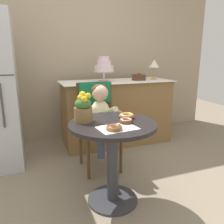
# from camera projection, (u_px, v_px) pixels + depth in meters

# --- Properties ---
(ground_plane) EXTENTS (8.00, 8.00, 0.00)m
(ground_plane) POSITION_uv_depth(u_px,v_px,m) (113.00, 200.00, 2.03)
(ground_plane) COLOR gray
(back_wall) EXTENTS (4.80, 0.10, 2.70)m
(back_wall) POSITION_uv_depth(u_px,v_px,m) (69.00, 48.00, 3.38)
(back_wall) COLOR tan
(back_wall) RESTS_ON ground
(cafe_table) EXTENTS (0.72, 0.72, 0.72)m
(cafe_table) POSITION_uv_depth(u_px,v_px,m) (113.00, 147.00, 1.91)
(cafe_table) COLOR black
(cafe_table) RESTS_ON ground
(wicker_chair) EXTENTS (0.42, 0.45, 0.95)m
(wicker_chair) POSITION_uv_depth(u_px,v_px,m) (97.00, 112.00, 2.54)
(wicker_chair) COLOR brown
(wicker_chair) RESTS_ON ground
(seated_child) EXTENTS (0.27, 0.32, 0.73)m
(seated_child) POSITION_uv_depth(u_px,v_px,m) (101.00, 112.00, 2.39)
(seated_child) COLOR beige
(seated_child) RESTS_ON ground
(paper_napkin) EXTENTS (0.31, 0.23, 0.00)m
(paper_napkin) POSITION_uv_depth(u_px,v_px,m) (117.00, 128.00, 1.71)
(paper_napkin) COLOR white
(paper_napkin) RESTS_ON cafe_table
(donut_front) EXTENTS (0.12, 0.12, 0.04)m
(donut_front) POSITION_uv_depth(u_px,v_px,m) (114.00, 127.00, 1.66)
(donut_front) COLOR #936033
(donut_front) RESTS_ON cafe_table
(donut_mid) EXTENTS (0.11, 0.11, 0.04)m
(donut_mid) POSITION_uv_depth(u_px,v_px,m) (126.00, 121.00, 1.83)
(donut_mid) COLOR #4C2D19
(donut_mid) RESTS_ON cafe_table
(donut_side) EXTENTS (0.13, 0.13, 0.04)m
(donut_side) POSITION_uv_depth(u_px,v_px,m) (127.00, 116.00, 1.98)
(donut_side) COLOR #936033
(donut_side) RESTS_ON cafe_table
(flower_vase) EXTENTS (0.15, 0.15, 0.25)m
(flower_vase) POSITION_uv_depth(u_px,v_px,m) (83.00, 109.00, 1.86)
(flower_vase) COLOR brown
(flower_vase) RESTS_ON cafe_table
(display_counter) EXTENTS (1.56, 0.62, 0.90)m
(display_counter) POSITION_uv_depth(u_px,v_px,m) (117.00, 112.00, 3.29)
(display_counter) COLOR olive
(display_counter) RESTS_ON ground
(tiered_cake_stand) EXTENTS (0.30, 0.30, 0.33)m
(tiered_cake_stand) POSITION_uv_depth(u_px,v_px,m) (104.00, 67.00, 3.06)
(tiered_cake_stand) COLOR silver
(tiered_cake_stand) RESTS_ON display_counter
(round_layer_cake) EXTENTS (0.20, 0.20, 0.10)m
(round_layer_cake) POSITION_uv_depth(u_px,v_px,m) (139.00, 77.00, 3.26)
(round_layer_cake) COLOR #4C2D1E
(round_layer_cake) RESTS_ON display_counter
(table_lamp) EXTENTS (0.15, 0.15, 0.28)m
(table_lamp) POSITION_uv_depth(u_px,v_px,m) (154.00, 64.00, 3.32)
(table_lamp) COLOR #B28C47
(table_lamp) RESTS_ON display_counter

